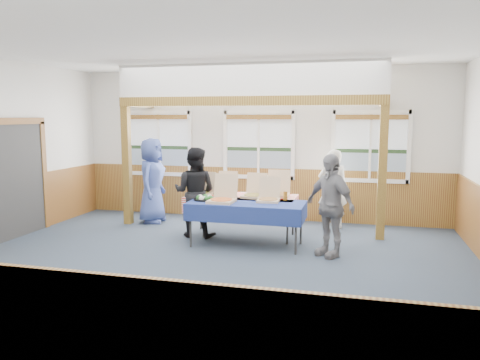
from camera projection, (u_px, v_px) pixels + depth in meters
The scene contains 27 objects.
floor at pixel (209, 267), 6.88m from camera, with size 8.00×8.00×0.00m, color #283242.
ceiling at pixel (207, 44), 6.45m from camera, with size 8.00×8.00×0.00m, color white.
wall_back at pixel (259, 145), 10.02m from camera, with size 8.00×8.00×0.00m, color silver.
wall_front at pixel (52, 202), 3.30m from camera, with size 8.00×8.00×0.00m, color silver.
wainscot_back at pixel (259, 193), 10.14m from camera, with size 7.98×0.05×1.10m, color brown.
wainscot_front at pixel (62, 341), 3.47m from camera, with size 7.98×0.05×1.10m, color brown.
cased_opening at pixel (18, 180), 8.58m from camera, with size 0.06×1.30×2.10m, color #2D2D2D.
window_left at pixel (159, 140), 10.54m from camera, with size 1.56×0.10×1.46m.
window_mid at pixel (259, 141), 9.97m from camera, with size 1.56×0.10×1.46m.
window_right at pixel (370, 143), 9.40m from camera, with size 1.56×0.10×1.46m.
post_left at pixel (127, 166), 9.54m from camera, with size 0.15×0.15×2.40m, color brown.
post_right at pixel (382, 173), 8.31m from camera, with size 0.15×0.15×2.40m, color brown.
cross_beam at pixel (246, 101), 8.75m from camera, with size 5.15×0.18×0.18m, color brown.
table_left at pixel (247, 205), 7.95m from camera, with size 2.10×1.27×0.76m.
table_right at pixel (241, 199), 8.57m from camera, with size 2.10×1.16×0.76m.
pizza_box_a at pixel (222, 198), 7.93m from camera, with size 0.44×0.53×0.46m.
pizza_box_b at pixel (268, 198), 8.00m from camera, with size 0.40×0.48×0.40m.
pizza_box_c at pixel (201, 192), 8.64m from camera, with size 0.46×0.53×0.41m.
pizza_box_d at pixel (226, 190), 8.83m from camera, with size 0.40×0.48×0.40m.
pizza_box_e at pixel (254, 194), 8.42m from camera, with size 0.41×0.49×0.42m.
pizza_box_f at pixel (278, 192), 8.53m from camera, with size 0.45×0.54×0.46m.
veggie_tray at pixel (205, 198), 8.12m from camera, with size 0.39×0.39×0.09m.
drink_glass at pixel (285, 196), 8.11m from camera, with size 0.07×0.07×0.15m, color #8C5617.
woman_white at pixel (333, 189), 9.18m from camera, with size 0.57×0.38×1.57m, color silver.
woman_black at pixel (195, 192), 8.57m from camera, with size 0.80×0.62×1.65m, color black.
man_blue at pixel (152, 180), 9.72m from camera, with size 0.86×0.56×1.76m, color #3B4E95.
person_grey at pixel (330, 205), 7.35m from camera, with size 0.95×0.40×1.63m, color slate.
Camera 1 is at (2.10, -6.32, 2.20)m, focal length 35.00 mm.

